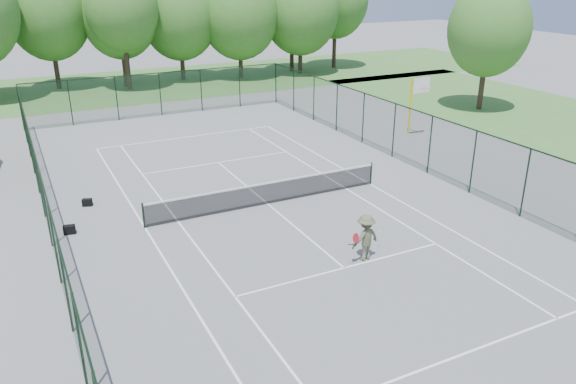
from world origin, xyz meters
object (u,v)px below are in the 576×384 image
at_px(tennis_net, 268,192).
at_px(tennis_player, 365,238).
at_px(basketball_goal, 417,94).
at_px(sports_bag_a, 69,230).

distance_m(tennis_net, tennis_player, 6.27).
xyz_separation_m(tennis_net, basketball_goal, (12.82, 5.96, 1.99)).
xyz_separation_m(tennis_net, sports_bag_a, (-8.27, 0.82, -0.40)).
height_order(tennis_net, basketball_goal, basketball_goal).
bearing_deg(basketball_goal, sports_bag_a, -166.28).
bearing_deg(basketball_goal, tennis_player, -134.25).
bearing_deg(tennis_player, basketball_goal, 45.75).
bearing_deg(tennis_net, basketball_goal, 24.95).
height_order(basketball_goal, tennis_player, basketball_goal).
distance_m(basketball_goal, tennis_player, 17.04).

